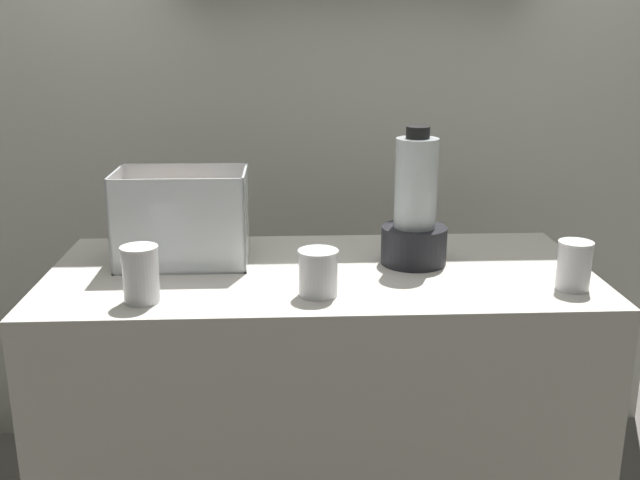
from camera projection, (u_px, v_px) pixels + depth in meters
counter at (320, 424)px, 2.02m from camera, size 1.40×0.64×0.90m
back_wall_unit at (310, 99)px, 2.53m from camera, size 2.60×0.24×2.50m
carrot_display_bin at (181, 234)px, 1.93m from camera, size 0.34×0.21×0.25m
blender_pitcher at (415, 214)px, 1.91m from camera, size 0.17×0.17×0.36m
juice_cup_carrot_far_left at (141, 277)px, 1.66m from camera, size 0.09×0.09×0.13m
juice_cup_beet_left at (318, 275)px, 1.70m from camera, size 0.10×0.10×0.11m
juice_cup_carrot_middle at (574, 269)px, 1.74m from camera, size 0.08×0.08×0.12m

